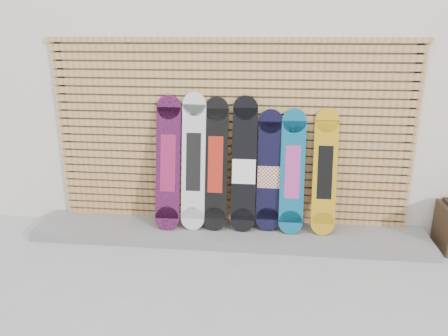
{
  "coord_description": "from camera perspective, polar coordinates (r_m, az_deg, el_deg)",
  "views": [
    {
      "loc": [
        0.31,
        -4.0,
        2.39
      ],
      "look_at": [
        -0.21,
        0.75,
        0.85
      ],
      "focal_mm": 35.0,
      "sensor_mm": 36.0,
      "label": 1
    }
  ],
  "objects": [
    {
      "name": "ground",
      "position": [
        4.67,
        1.57,
        -12.93
      ],
      "size": [
        80.0,
        80.0,
        0.0
      ],
      "primitive_type": "plane",
      "color": "#9D9C9F",
      "rests_on": "ground"
    },
    {
      "name": "building",
      "position": [
        7.52,
        7.85,
        13.2
      ],
      "size": [
        12.0,
        5.0,
        3.6
      ],
      "primitive_type": "cube",
      "color": "silver",
      "rests_on": "ground"
    },
    {
      "name": "concrete_step",
      "position": [
        5.24,
        0.54,
        -8.5
      ],
      "size": [
        4.6,
        0.7,
        0.12
      ],
      "primitive_type": "cube",
      "color": "slate",
      "rests_on": "ground"
    },
    {
      "name": "slat_wall",
      "position": [
        5.13,
        0.9,
        4.54
      ],
      "size": [
        4.26,
        0.08,
        2.29
      ],
      "color": "#B7844C",
      "rests_on": "ground"
    },
    {
      "name": "snowboard_0",
      "position": [
        5.11,
        -7.32,
        0.63
      ],
      "size": [
        0.29,
        0.4,
        1.54
      ],
      "color": "black",
      "rests_on": "concrete_step"
    },
    {
      "name": "snowboard_1",
      "position": [
        5.06,
        -4.0,
        0.79
      ],
      "size": [
        0.28,
        0.36,
        1.58
      ],
      "color": "silver",
      "rests_on": "concrete_step"
    },
    {
      "name": "snowboard_2",
      "position": [
        5.04,
        -1.12,
        0.45
      ],
      "size": [
        0.28,
        0.35,
        1.53
      ],
      "color": "black",
      "rests_on": "concrete_step"
    },
    {
      "name": "snowboard_3",
      "position": [
        5.01,
        2.63,
        0.31
      ],
      "size": [
        0.28,
        0.34,
        1.55
      ],
      "color": "black",
      "rests_on": "concrete_step"
    },
    {
      "name": "snowboard_4",
      "position": [
        5.05,
        5.92,
        -0.51
      ],
      "size": [
        0.28,
        0.29,
        1.4
      ],
      "color": "black",
      "rests_on": "concrete_step"
    },
    {
      "name": "snowboard_5",
      "position": [
        5.03,
        8.92,
        -0.53
      ],
      "size": [
        0.28,
        0.35,
        1.41
      ],
      "color": "#0C597C",
      "rests_on": "concrete_step"
    },
    {
      "name": "snowboard_6",
      "position": [
        5.06,
        13.04,
        -0.57
      ],
      "size": [
        0.27,
        0.33,
        1.42
      ],
      "color": "#C49314",
      "rests_on": "concrete_step"
    }
  ]
}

